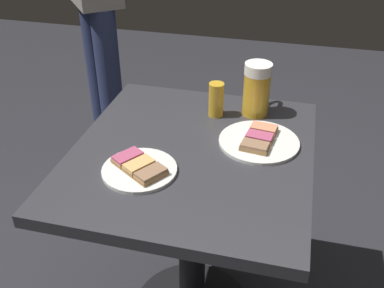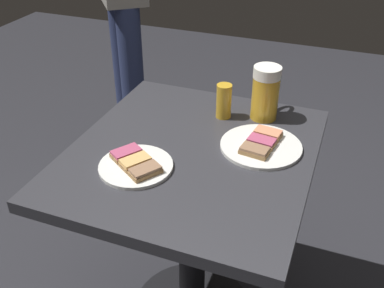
{
  "view_description": "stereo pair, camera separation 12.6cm",
  "coord_description": "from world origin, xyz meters",
  "px_view_note": "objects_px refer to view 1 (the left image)",
  "views": [
    {
      "loc": [
        1.03,
        0.26,
        1.43
      ],
      "look_at": [
        0.0,
        0.0,
        0.74
      ],
      "focal_mm": 41.63,
      "sensor_mm": 36.0,
      "label": 1
    },
    {
      "loc": [
        0.99,
        0.38,
        1.43
      ],
      "look_at": [
        0.0,
        0.0,
        0.74
      ],
      "focal_mm": 41.63,
      "sensor_mm": 36.0,
      "label": 2
    }
  ],
  "objects_px": {
    "beer_mug": "(257,89)",
    "beer_glass_small": "(216,100)",
    "plate_far": "(259,141)",
    "plate_near": "(139,168)"
  },
  "relations": [
    {
      "from": "beer_mug",
      "to": "beer_glass_small",
      "type": "xyz_separation_m",
      "value": [
        0.05,
        -0.12,
        -0.03
      ]
    },
    {
      "from": "plate_far",
      "to": "beer_glass_small",
      "type": "bearing_deg",
      "value": -131.03
    },
    {
      "from": "plate_near",
      "to": "plate_far",
      "type": "height_order",
      "value": "same"
    },
    {
      "from": "plate_near",
      "to": "plate_far",
      "type": "xyz_separation_m",
      "value": [
        -0.22,
        0.29,
        -0.0
      ]
    },
    {
      "from": "plate_far",
      "to": "plate_near",
      "type": "bearing_deg",
      "value": -53.2
    },
    {
      "from": "beer_mug",
      "to": "plate_far",
      "type": "bearing_deg",
      "value": 10.58
    },
    {
      "from": "plate_near",
      "to": "beer_glass_small",
      "type": "distance_m",
      "value": 0.38
    },
    {
      "from": "beer_glass_small",
      "to": "plate_near",
      "type": "bearing_deg",
      "value": -20.78
    },
    {
      "from": "plate_far",
      "to": "beer_glass_small",
      "type": "xyz_separation_m",
      "value": [
        -0.14,
        -0.16,
        0.05
      ]
    },
    {
      "from": "plate_near",
      "to": "plate_far",
      "type": "bearing_deg",
      "value": 126.8
    }
  ]
}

